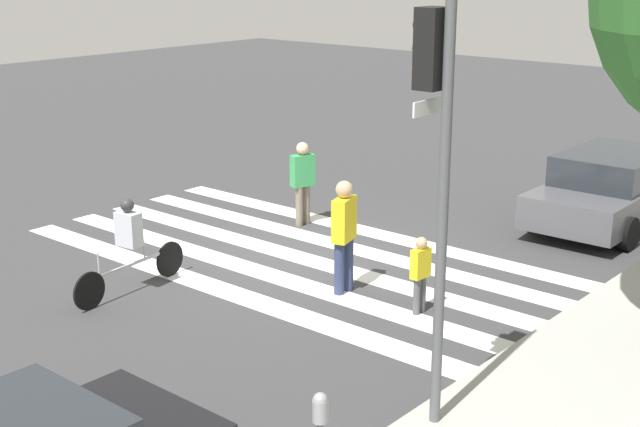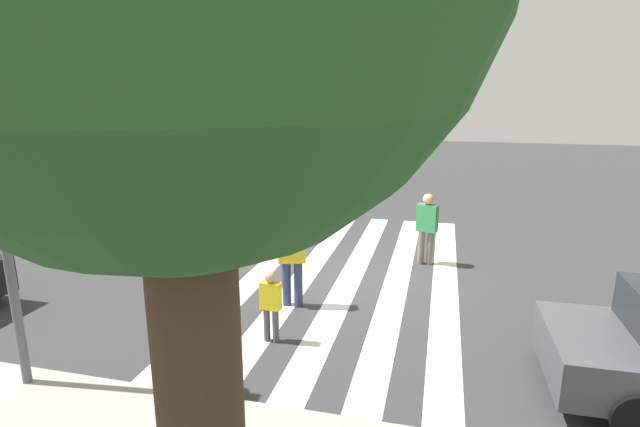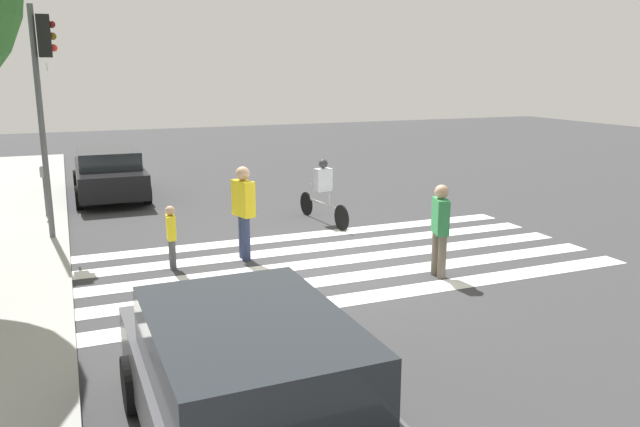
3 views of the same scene
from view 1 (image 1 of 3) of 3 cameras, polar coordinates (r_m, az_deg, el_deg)
name	(u,v)px [view 1 (image 1 of 3)]	position (r m, az deg, el deg)	size (l,w,h in m)	color
ground_plane	(294,256)	(16.12, -1.65, -2.73)	(60.00, 60.00, 0.00)	#38383A
sidewalk_curb	(633,348)	(13.06, 19.41, -8.12)	(36.00, 2.50, 0.14)	#9E9E99
crosswalk_stripes	(294,256)	(16.12, -1.65, -2.71)	(4.56, 10.00, 0.01)	white
traffic_light	(436,133)	(9.43, 7.43, 5.12)	(0.60, 0.50, 4.95)	#515456
pedestrian_adult_yellow_jacket	(344,230)	(14.10, 1.55, -1.08)	(0.56, 0.37, 1.85)	navy
pedestrian_child_with_backpack	(420,271)	(13.48, 6.44, -3.65)	(0.34, 0.18, 1.21)	#4C4C51
pedestrian_adult_blue_shirt	(303,179)	(17.70, -1.12, 2.25)	(0.51, 0.35, 1.69)	#6B6051
cyclist_far_lane	(129,242)	(14.48, -12.10, -1.77)	(2.37, 0.42, 1.57)	black
car_parked_far_curb	(612,187)	(18.73, 18.21, 1.59)	(4.58, 2.07, 1.49)	#4C4C51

